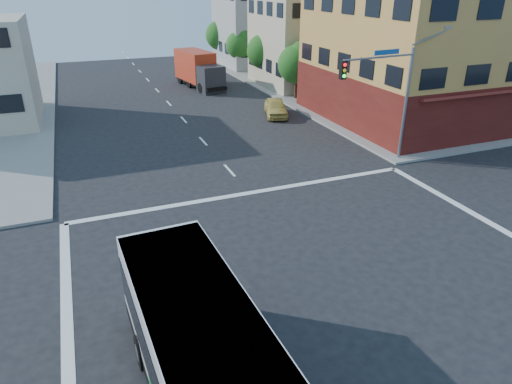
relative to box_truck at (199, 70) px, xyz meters
name	(u,v)px	position (x,y,z in m)	size (l,w,h in m)	color
ground	(341,294)	(-4.62, -36.92, -1.79)	(120.00, 120.00, 0.00)	black
sidewalk_ne	(435,71)	(30.38, -1.92, -1.72)	(50.00, 50.00, 0.15)	gray
corner_building_ne	(442,44)	(15.37, -18.44, 4.10)	(18.10, 15.44, 14.00)	#B77C41
building_east_near	(316,42)	(12.36, -2.94, 2.71)	(12.06, 10.06, 9.00)	tan
building_east_far	(266,26)	(12.36, 11.06, 3.21)	(12.06, 10.06, 10.00)	gray
signal_mast_ne	(387,85)	(4.46, -26.30, 3.19)	(7.91, 1.13, 8.07)	slate
street_tree_a	(298,62)	(7.29, -9.00, 1.80)	(3.60, 3.60, 5.53)	#392514
street_tree_b	(265,49)	(7.29, -1.00, 1.96)	(3.80, 3.80, 5.79)	#392514
street_tree_c	(240,43)	(7.29, 7.00, 1.67)	(3.40, 3.40, 5.29)	#392514
street_tree_d	(221,33)	(7.29, 15.00, 2.09)	(4.00, 4.00, 6.03)	#392514
box_truck	(199,70)	(0.00, 0.00, 0.00)	(3.65, 8.49, 3.70)	#27272D
parked_car	(276,107)	(3.00, -13.64, -1.05)	(1.74, 4.33, 1.48)	#CFB857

